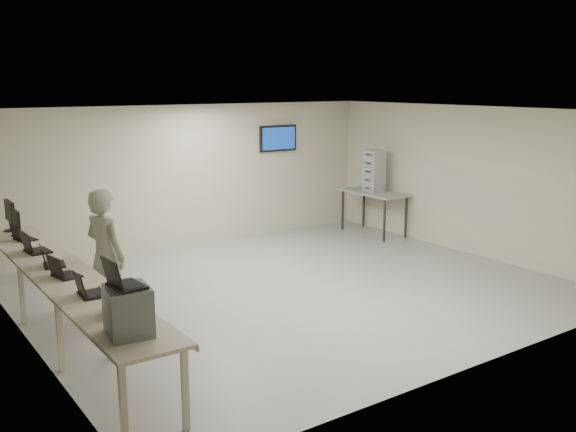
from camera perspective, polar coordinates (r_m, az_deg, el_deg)
room at (r=9.98m, az=0.63°, el=1.35°), size 8.01×7.01×2.81m
workbench at (r=8.54m, az=-19.41°, el=-5.18°), size 0.76×6.00×0.90m
equipment_box at (r=6.23m, az=-14.02°, el=-8.17°), size 0.45×0.49×0.47m
laptop_on_box at (r=6.11m, az=-14.66°, el=-5.55°), size 0.33×0.39×0.29m
laptop_0 at (r=6.84m, az=-15.41°, el=-7.87°), size 0.35×0.39×0.27m
laptop_1 at (r=7.47m, az=-17.47°, el=-6.30°), size 0.30×0.36×0.28m
laptop_2 at (r=8.27m, az=-19.46°, el=-4.69°), size 0.35×0.40×0.28m
laptop_3 at (r=8.81m, az=-20.43°, el=-3.76°), size 0.35×0.40×0.28m
laptop_4 at (r=9.59m, az=-21.74°, el=-2.58°), size 0.36×0.42×0.31m
laptop_5 at (r=10.39m, az=-22.61°, el=-1.65°), size 0.34×0.38×0.27m
monitor_near at (r=10.71m, az=-23.04°, el=-0.34°), size 0.18×0.41×0.40m
monitor_far at (r=11.07m, az=-23.48°, el=0.25°), size 0.22×0.49×0.49m
soldier at (r=9.01m, az=-15.91°, el=-3.44°), size 0.64×0.78×1.85m
side_table at (r=13.89m, az=7.66°, el=1.86°), size 0.72×1.53×0.92m
storage_bins at (r=13.79m, az=7.65°, el=3.98°), size 0.34×0.38×0.90m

